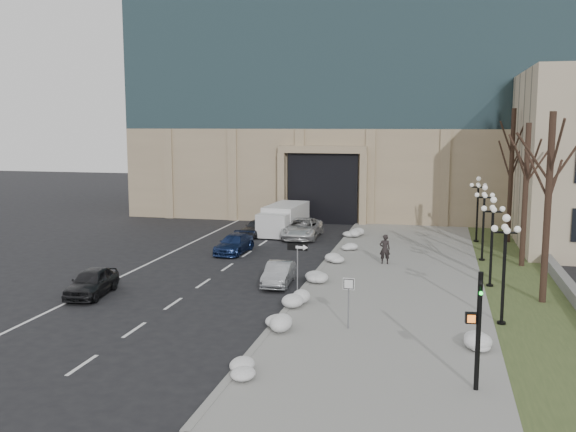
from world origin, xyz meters
name	(u,v)px	position (x,y,z in m)	size (l,w,h in m)	color
ground	(275,360)	(0.00, 0.00, 0.00)	(160.00, 160.00, 0.00)	black
sidewalk	(398,275)	(3.50, 14.00, 0.06)	(9.00, 40.00, 0.12)	gray
curb	(318,271)	(-1.00, 14.00, 0.07)	(0.30, 40.00, 0.14)	gray
grass_strip	(521,282)	(10.00, 14.00, 0.05)	(4.00, 40.00, 0.10)	#3C4B25
stone_wall	(555,270)	(12.00, 16.00, 0.35)	(0.50, 30.00, 0.70)	slate
office_tower	(365,20)	(-2.01, 43.58, 18.49)	(40.00, 24.70, 36.00)	tan
car_a	(92,282)	(-11.00, 6.47, 0.68)	(1.61, 4.00, 1.36)	black
car_b	(279,274)	(-2.50, 10.64, 0.61)	(1.29, 3.69, 1.21)	#929599
car_c	(234,244)	(-7.40, 18.16, 0.61)	(1.70, 4.19, 1.21)	navy
car_d	(302,228)	(-4.19, 24.57, 0.74)	(2.45, 5.31, 1.47)	silver
car_e	(257,227)	(-7.70, 24.77, 0.65)	(1.53, 3.80, 1.30)	#2E2F33
pedestrian	(385,249)	(2.54, 16.60, 1.01)	(0.65, 0.43, 1.78)	black
box_truck	(284,219)	(-6.10, 26.63, 1.05)	(2.77, 6.94, 2.16)	silver
one_way_sign	(301,254)	(-0.73, 7.87, 2.30)	(1.04, 0.28, 2.79)	slate
keep_sign	(349,292)	(2.12, 3.86, 1.64)	(0.48, 0.08, 2.24)	slate
traffic_signal	(477,334)	(6.85, -1.29, 1.95)	(0.67, 0.89, 3.92)	black
snow_clump_a	(243,371)	(-0.61, -1.90, 0.30)	(1.10, 1.60, 0.36)	silver
snow_clump_b	(276,325)	(-0.72, 3.04, 0.30)	(1.10, 1.60, 0.36)	silver
snow_clump_c	(297,301)	(-0.66, 6.81, 0.30)	(1.10, 1.60, 0.36)	silver
snow_clump_d	(316,278)	(-0.65, 11.32, 0.30)	(1.10, 1.60, 0.36)	silver
snow_clump_e	(336,258)	(-0.39, 16.58, 0.30)	(1.10, 1.60, 0.36)	silver
snow_clump_f	(346,247)	(-0.34, 20.47, 0.30)	(1.10, 1.60, 0.36)	silver
snow_clump_g	(354,234)	(-0.44, 25.57, 0.30)	(1.10, 1.60, 0.36)	silver
snow_clump_h	(486,342)	(7.46, 2.88, 0.30)	(1.10, 1.60, 0.36)	silver
lamppost_a	(505,255)	(8.30, 6.00, 3.07)	(1.18, 1.18, 4.76)	black
lamppost_b	(492,230)	(8.30, 12.50, 3.07)	(1.18, 1.18, 4.76)	black
lamppost_c	(484,213)	(8.30, 19.00, 3.07)	(1.18, 1.18, 4.76)	black
lamppost_d	(478,200)	(8.30, 25.50, 3.07)	(1.18, 1.18, 4.76)	black
tree_near	(549,181)	(10.50, 10.00, 5.83)	(3.20, 3.20, 9.00)	black
tree_mid	(526,175)	(10.50, 18.00, 5.50)	(3.20, 3.20, 8.50)	black
tree_far	(512,157)	(10.50, 26.00, 6.15)	(3.20, 3.20, 9.50)	black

